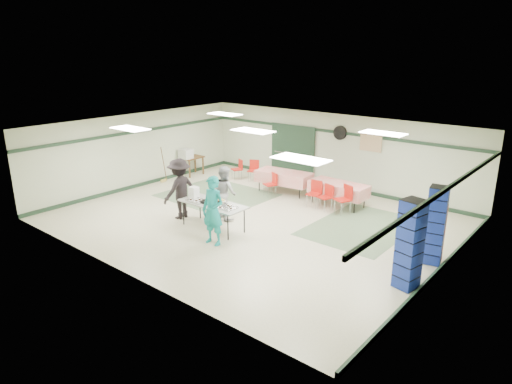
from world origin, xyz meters
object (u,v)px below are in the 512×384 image
Objects in this scene: chair_b at (315,191)px; chair_loose_a at (254,168)px; volunteer_grey at (225,192)px; broom at (164,164)px; office_printer at (186,154)px; chair_loose_b at (239,167)px; printer_table at (192,159)px; crate_stack_blue_a at (435,225)px; crate_stack_blue_b at (410,245)px; serving_table at (213,205)px; volunteer_teal at (213,211)px; dining_table_a at (338,189)px; chair_c at (345,196)px; chair_a at (327,195)px; dining_table_b at (284,177)px; chair_d at (272,182)px; volunteer_dark at (180,189)px; crate_stack_red at (435,234)px.

chair_loose_a is at bearing 158.25° from chair_b.
volunteer_grey is 1.19× the size of broom.
chair_loose_a is at bearing 25.64° from office_printer.
chair_loose_b reaches higher than printer_table.
office_printer is at bearing -89.98° from printer_table.
crate_stack_blue_a is 1.55m from crate_stack_blue_b.
crate_stack_blue_b reaches higher than printer_table.
volunteer_teal is at bearing -44.61° from serving_table.
office_printer is 1.08m from broom.
chair_loose_b is at bearing 28.10° from office_printer.
broom reaches higher than dining_table_a.
office_printer is (-5.50, 4.00, 0.02)m from volunteer_teal.
chair_c is at bearing 56.81° from serving_table.
volunteer_grey is 3.06m from chair_b.
chair_b is (-0.52, -0.57, -0.05)m from dining_table_a.
chair_a is 6.58m from broom.
chair_loose_a reaches higher than chair_a.
dining_table_b is 4.27m from printer_table.
broom is at bearing -161.40° from chair_loose_a.
dining_table_a is at bearing 38.09° from chair_d.
chair_b is 0.94× the size of chair_c.
printer_table is (-4.25, -0.45, 0.07)m from dining_table_b.
dining_table_a is 2.14× the size of printer_table.
volunteer_dark is 4.33m from chair_b.
volunteer_dark reaches higher than chair_loose_a.
serving_table is 4.07m from dining_table_b.
volunteer_teal is 2.33× the size of chair_loose_b.
office_printer is (-2.46, -1.26, 0.44)m from chair_loose_a.
crate_stack_blue_a reaches higher than volunteer_teal.
volunteer_grey is 3.71m from chair_c.
crate_stack_blue_a is (3.29, -1.67, 0.39)m from chair_c.
dining_table_a is (2.02, 3.21, -0.24)m from volunteer_grey.
serving_table is 4.15m from chair_c.
chair_c is at bearing 135.55° from crate_stack_blue_b.
crate_stack_blue_b is at bearing -17.95° from printer_table.
chair_d is (0.79, 3.47, -0.42)m from volunteer_dark.
volunteer_dark is 2.00× the size of chair_c.
crate_stack_red reaches higher than office_printer.
crate_stack_blue_b is (4.80, 0.98, 0.08)m from volunteer_teal.
volunteer_grey is (-0.32, 0.83, 0.09)m from serving_table.
broom is (-4.33, -1.84, 0.13)m from dining_table_b.
volunteer_grey is at bearing 174.36° from crate_stack_blue_b.
dining_table_a is at bearing -6.51° from dining_table_b.
office_printer is at bearing -176.06° from dining_table_b.
broom is (-6.53, -1.84, 0.13)m from dining_table_a.
printer_table is 0.44m from office_printer.
chair_a is at bearing -110.40° from volunteer_grey.
chair_d is 1.72× the size of office_printer.
chair_a is at bearing -21.64° from dining_table_b.
office_printer is at bearing -137.43° from volunteer_dark.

